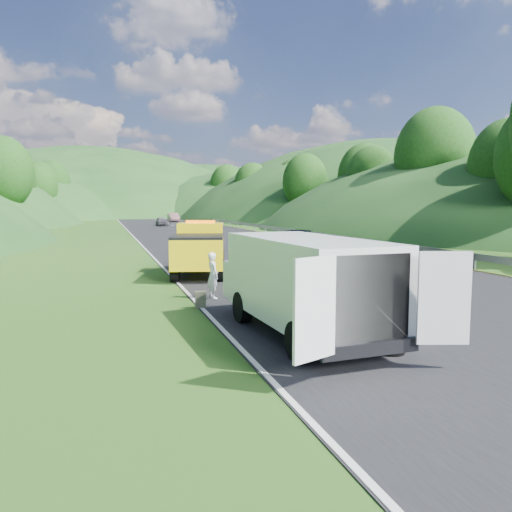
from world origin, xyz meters
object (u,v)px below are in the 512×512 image
object	(u,v)px
passing_suv	(300,257)
tow_truck	(200,249)
white_van	(302,280)
suitcase	(201,300)
worker	(395,351)
woman	(213,299)
child	(273,312)
spare_tire	(390,354)

from	to	relation	value
passing_suv	tow_truck	bearing A→B (deg)	-133.29
tow_truck	passing_suv	world-z (taller)	tow_truck
white_van	suitcase	distance (m)	4.23
white_van	worker	bearing A→B (deg)	-56.08
woman	passing_suv	size ratio (longest dim) A/B	0.27
child	suitcase	distance (m)	2.24
white_van	child	size ratio (longest dim) A/B	7.19
spare_tire	woman	bearing A→B (deg)	107.77
woman	worker	xyz separation A→B (m)	(2.44, -6.88, 0.00)
tow_truck	white_van	distance (m)	10.61
woman	child	bearing A→B (deg)	-161.72
white_van	suitcase	bearing A→B (deg)	111.89
woman	child	size ratio (longest dim) A/B	1.63
suitcase	spare_tire	distance (m)	6.38
suitcase	tow_truck	bearing A→B (deg)	79.46
child	passing_suv	distance (m)	15.16
worker	suitcase	world-z (taller)	worker
child	passing_suv	world-z (taller)	passing_suv
child	passing_suv	size ratio (longest dim) A/B	0.16
tow_truck	white_van	xyz separation A→B (m)	(0.46, -10.60, 0.16)
worker	passing_suv	xyz separation A→B (m)	(5.21, 18.12, 0.00)
child	spare_tire	xyz separation A→B (m)	(1.01, -4.52, 0.00)
tow_truck	spare_tire	world-z (taller)	tow_truck
tow_truck	child	size ratio (longest dim) A/B	6.25
suitcase	white_van	bearing A→B (deg)	-64.85
woman	worker	size ratio (longest dim) A/B	0.86
passing_suv	spare_tire	bearing A→B (deg)	-98.74
worker	suitcase	size ratio (longest dim) A/B	3.44
tow_truck	child	xyz separation A→B (m)	(0.63, -8.03, -1.16)
tow_truck	white_van	size ratio (longest dim) A/B	0.87
woman	worker	world-z (taller)	worker
spare_tire	passing_suv	xyz separation A→B (m)	(5.41, 18.25, 0.00)
woman	suitcase	bearing A→B (deg)	145.36
child	tow_truck	bearing A→B (deg)	132.79
child	spare_tire	world-z (taller)	child
child	worker	world-z (taller)	worker
white_van	passing_suv	distance (m)	17.63
woman	spare_tire	distance (m)	7.37
woman	passing_suv	distance (m)	13.60
worker	suitcase	distance (m)	6.35
white_van	woman	bearing A→B (deg)	98.63
child	passing_suv	xyz separation A→B (m)	(6.42, 13.73, 0.00)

